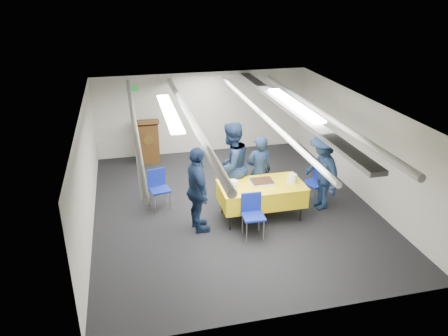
{
  "coord_description": "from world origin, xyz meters",
  "views": [
    {
      "loc": [
        -2.15,
        -8.29,
        4.72
      ],
      "look_at": [
        -0.25,
        -0.2,
        1.05
      ],
      "focal_mm": 35.0,
      "sensor_mm": 36.0,
      "label": 1
    }
  ],
  "objects": [
    {
      "name": "sailor_b",
      "position": [
        -0.03,
        0.05,
        0.97
      ],
      "size": [
        1.19,
        1.12,
        1.94
      ],
      "primitive_type": "imported",
      "rotation": [
        0.0,
        0.0,
        3.69
      ],
      "color": "black",
      "rests_on": "ground"
    },
    {
      "name": "chair_near",
      "position": [
        0.09,
        -1.18,
        0.53
      ],
      "size": [
        0.43,
        0.43,
        0.87
      ],
      "color": "gray",
      "rests_on": "ground"
    },
    {
      "name": "chair_left",
      "position": [
        -1.59,
        0.39,
        0.53
      ],
      "size": [
        0.5,
        0.5,
        0.87
      ],
      "color": "gray",
      "rests_on": "ground"
    },
    {
      "name": "sailor_a",
      "position": [
        0.59,
        0.02,
        0.8
      ],
      "size": [
        0.59,
        0.39,
        1.6
      ],
      "primitive_type": "imported",
      "rotation": [
        0.0,
        0.0,
        3.13
      ],
      "color": "black",
      "rests_on": "ground"
    },
    {
      "name": "sailor_c",
      "position": [
        -0.91,
        -0.77,
        0.89
      ],
      "size": [
        0.54,
        1.08,
        1.78
      ],
      "primitive_type": "imported",
      "rotation": [
        0.0,
        0.0,
        1.68
      ],
      "color": "black",
      "rests_on": "ground"
    },
    {
      "name": "room_shell",
      "position": [
        0.09,
        0.41,
        1.81
      ],
      "size": [
        6.0,
        7.0,
        2.3
      ],
      "color": "beige",
      "rests_on": "ground"
    },
    {
      "name": "podium",
      "position": [
        -1.6,
        3.05,
        0.61
      ],
      "size": [
        0.62,
        0.53,
        1.25
      ],
      "color": "brown",
      "rests_on": "ground"
    },
    {
      "name": "sailor_d",
      "position": [
        1.86,
        -0.45,
        0.87
      ],
      "size": [
        0.77,
        1.19,
        1.74
      ],
      "primitive_type": "imported",
      "rotation": [
        0.0,
        0.0,
        -1.46
      ],
      "color": "black",
      "rests_on": "ground"
    },
    {
      "name": "ground",
      "position": [
        0.0,
        0.0,
        0.0
      ],
      "size": [
        7.0,
        7.0,
        0.0
      ],
      "primitive_type": "plane",
      "color": "black",
      "rests_on": "ground"
    },
    {
      "name": "chair_right",
      "position": [
        1.92,
        -0.13,
        0.53
      ],
      "size": [
        0.55,
        0.55,
        0.87
      ],
      "color": "gray",
      "rests_on": "ground"
    },
    {
      "name": "plate_stack_right",
      "position": [
        1.11,
        -0.63,
        0.85
      ],
      "size": [
        0.22,
        0.22,
        0.18
      ],
      "color": "white",
      "rests_on": "serving_table"
    },
    {
      "name": "plate_stack_left",
      "position": [
        -0.15,
        -0.63,
        0.85
      ],
      "size": [
        0.19,
        0.19,
        0.18
      ],
      "color": "white",
      "rests_on": "serving_table"
    },
    {
      "name": "serving_table",
      "position": [
        0.47,
        -0.58,
        0.56
      ],
      "size": [
        1.76,
        0.95,
        0.77
      ],
      "color": "black",
      "rests_on": "ground"
    },
    {
      "name": "sheet_cake",
      "position": [
        0.48,
        -0.54,
        0.81
      ],
      "size": [
        0.46,
        0.36,
        0.08
      ],
      "color": "white",
      "rests_on": "serving_table"
    }
  ]
}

